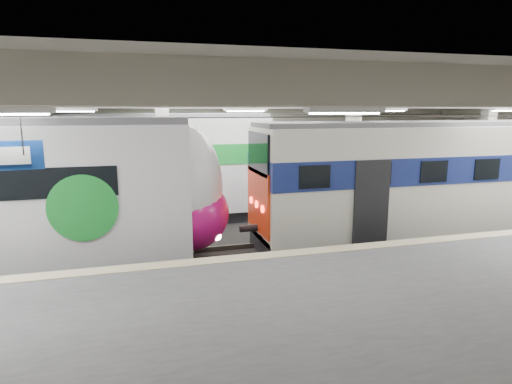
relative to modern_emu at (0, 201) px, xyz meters
name	(u,v)px	position (x,y,z in m)	size (l,w,h in m)	color
station_hall	(276,168)	(7.90, -1.74, 0.92)	(36.00, 24.00, 5.75)	black
modern_emu	(0,201)	(0.00, 0.00, 0.00)	(14.81, 3.06, 4.73)	silver
older_rer	(430,179)	(14.62, 0.00, 0.05)	(13.74, 3.03, 4.52)	beige
far_train	(93,169)	(2.06, 5.50, 0.14)	(15.12, 3.19, 4.78)	silver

